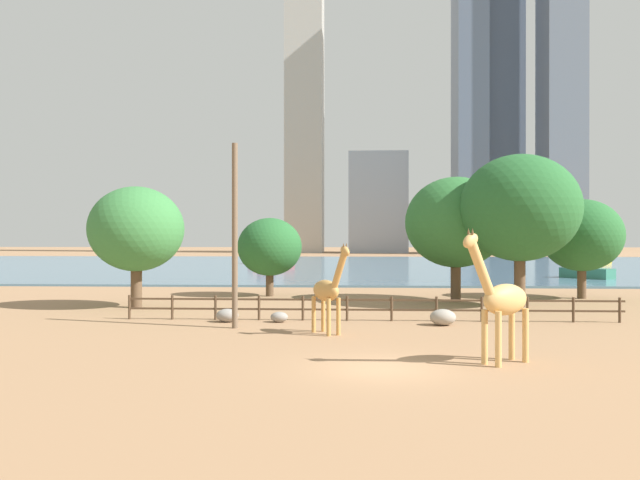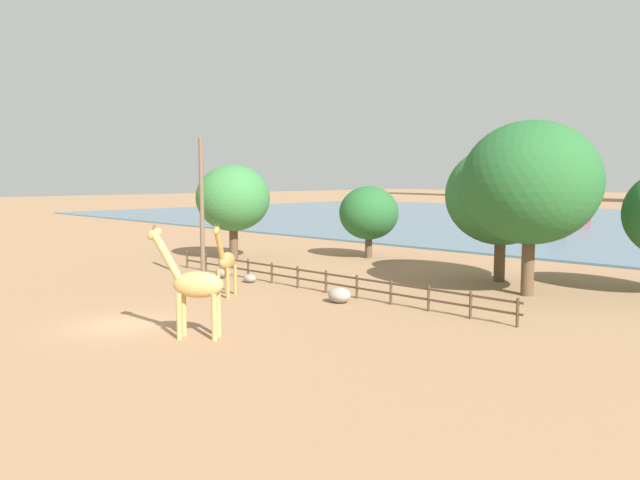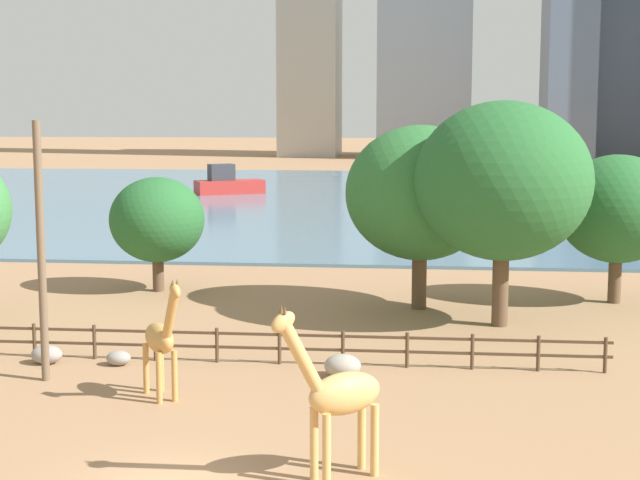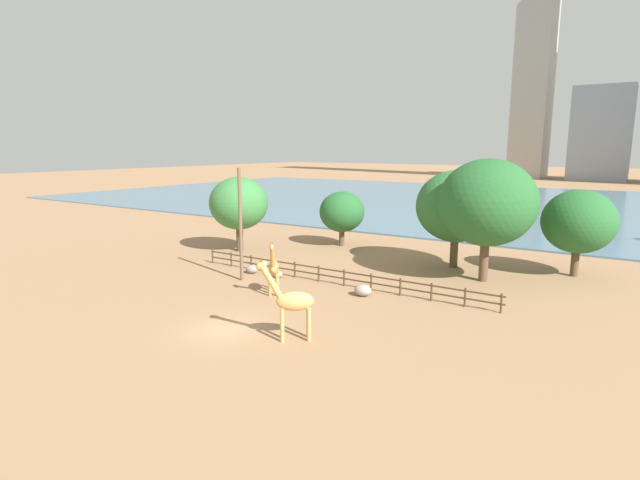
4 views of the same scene
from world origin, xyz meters
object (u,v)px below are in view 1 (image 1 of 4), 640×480
at_px(boulder_small, 227,315).
at_px(tree_right_small, 456,222).
at_px(giraffe_companion, 502,300).
at_px(utility_pole, 235,236).
at_px(tree_left_large, 520,208).
at_px(tree_right_tall, 270,247).
at_px(boat_tug, 598,259).
at_px(tree_center_broad, 582,235).
at_px(boat_sailboat, 270,257).
at_px(boat_ferry, 586,270).
at_px(boulder_near_fence, 443,317).
at_px(tree_left_small, 136,229).
at_px(giraffe_tall, 328,291).
at_px(boulder_by_pole, 279,317).

height_order(boulder_small, tree_right_small, tree_right_small).
height_order(giraffe_companion, utility_pole, utility_pole).
bearing_deg(boulder_small, tree_left_large, 25.59).
xyz_separation_m(giraffe_companion, boulder_small, (-11.70, 10.15, -1.89)).
bearing_deg(boulder_small, tree_right_tall, 89.03).
bearing_deg(giraffe_companion, boat_tug, -151.22).
bearing_deg(tree_center_broad, boat_sailboat, 118.66).
xyz_separation_m(tree_center_broad, boat_ferry, (7.66, 20.33, -3.57)).
xyz_separation_m(boulder_near_fence, tree_right_small, (2.59, 12.15, 5.04)).
bearing_deg(tree_right_small, tree_left_large, -43.30).
bearing_deg(tree_center_broad, boulder_small, -148.88).
distance_m(tree_right_tall, boat_ferry, 36.37).
distance_m(boulder_near_fence, tree_left_small, 19.90).
bearing_deg(boulder_small, tree_right_small, 40.17).
relative_size(tree_center_broad, boat_tug, 1.44).
xyz_separation_m(giraffe_tall, boat_tug, (41.46, 76.94, -1.04)).
bearing_deg(boat_ferry, tree_right_small, -75.65).
height_order(boulder_near_fence, tree_right_tall, tree_right_tall).
distance_m(giraffe_tall, boat_tug, 87.40).
bearing_deg(boat_tug, tree_left_small, -167.56).
distance_m(giraffe_tall, tree_center_broad, 25.12).
distance_m(boulder_small, tree_left_large, 19.88).
height_order(tree_left_large, tree_right_tall, tree_left_large).
bearing_deg(boulder_near_fence, tree_right_tall, 125.40).
relative_size(utility_pole, boat_ferry, 1.70).
xyz_separation_m(utility_pole, tree_right_small, (12.81, 13.64, 0.97)).
distance_m(boat_sailboat, boat_tug, 54.11).
distance_m(boulder_by_pole, boat_tug, 85.38).
bearing_deg(boat_ferry, boat_sailboat, -171.38).
bearing_deg(boulder_by_pole, tree_right_small, 46.36).
bearing_deg(giraffe_companion, boulder_by_pole, -86.96).
relative_size(giraffe_tall, tree_left_large, 0.43).
bearing_deg(boat_tug, boat_ferry, -151.23).
relative_size(tree_left_small, tree_right_small, 0.88).
bearing_deg(boulder_near_fence, boulder_small, 176.62).
height_order(tree_left_small, tree_right_small, tree_right_small).
bearing_deg(tree_center_broad, utility_pole, -144.17).
xyz_separation_m(boulder_by_pole, tree_left_large, (14.41, 8.14, 6.00)).
relative_size(tree_left_small, boat_tug, 1.53).
bearing_deg(tree_left_large, giraffe_companion, -106.45).
bearing_deg(boat_ferry, boulder_by_pole, -78.06).
relative_size(tree_left_large, boat_tug, 1.95).
relative_size(utility_pole, tree_right_tall, 1.52).
bearing_deg(boulder_small, boat_sailboat, 95.87).
bearing_deg(giraffe_companion, tree_right_tall, -103.42).
relative_size(boulder_near_fence, tree_left_large, 0.13).
relative_size(tree_right_tall, boat_ferry, 1.11).
height_order(tree_right_small, boat_sailboat, tree_right_small).
xyz_separation_m(giraffe_tall, boat_sailboat, (-12.49, 72.81, -0.70)).
height_order(boulder_small, tree_right_tall, tree_right_tall).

